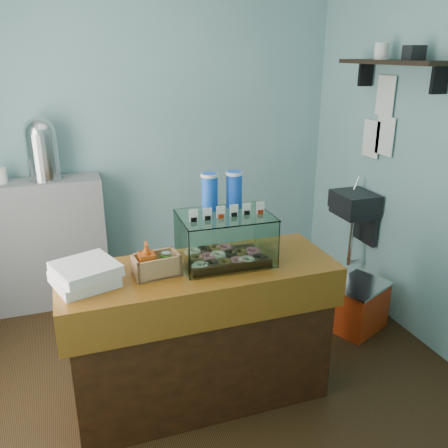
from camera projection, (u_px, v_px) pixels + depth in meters
name	position (u px, v px, depth m)	size (l,w,h in m)	color
ground	(191.00, 371.00, 3.26)	(3.50, 3.50, 0.00)	black
room_shell	(188.00, 120.00, 2.69)	(3.54, 3.04, 2.82)	#75AAAB
counter	(200.00, 333.00, 2.88)	(1.60, 0.60, 0.90)	#46200D
back_shelf	(44.00, 244.00, 3.97)	(1.00, 0.32, 1.10)	gray
display_case	(224.00, 234.00, 2.78)	(0.54, 0.40, 0.51)	#341F0F
condiment_crate	(154.00, 263.00, 2.61)	(0.27, 0.18, 0.20)	tan
pastry_boxes	(85.00, 274.00, 2.51)	(0.39, 0.39, 0.12)	white
coffee_urn	(42.00, 147.00, 3.72)	(0.27, 0.27, 0.50)	silver
red_cooler	(358.00, 306.00, 3.72)	(0.54, 0.48, 0.38)	red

